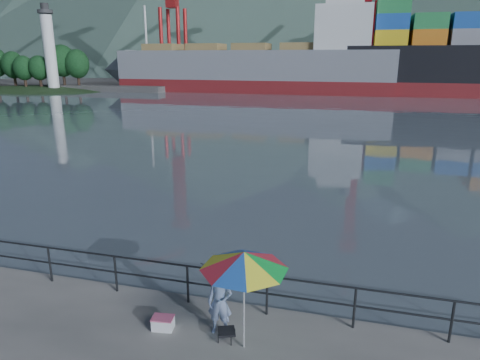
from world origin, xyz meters
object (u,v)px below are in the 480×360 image
Objects in this scene: beach_umbrella at (244,261)px; bulk_carrier at (263,67)px; fisherman at (220,302)px; cooler_bag at (163,324)px.

beach_umbrella is 70.94m from bulk_carrier.
fisherman is 70.51m from bulk_carrier.
fisherman is 1.46m from beach_umbrella.
bulk_carrier reaches higher than cooler_bag.
bulk_carrier is at bearing 98.63° from fisherman.
fisherman is 3.27× the size of cooler_bag.
fisherman reaches higher than cooler_bag.
bulk_carrier is at bearing 101.94° from beach_umbrella.
fisherman is at bearing 2.63° from cooler_bag.
beach_umbrella reaches higher than cooler_bag.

